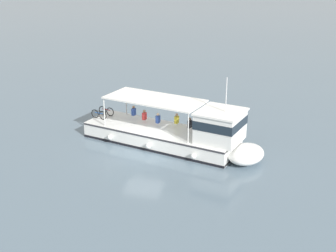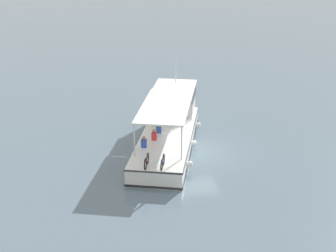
# 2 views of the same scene
# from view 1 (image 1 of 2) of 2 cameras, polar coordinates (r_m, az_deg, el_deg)

# --- Properties ---
(ground_plane) EXTENTS (400.00, 400.00, 0.00)m
(ground_plane) POSITION_cam_1_polar(r_m,az_deg,el_deg) (29.35, -3.20, -3.60)
(ground_plane) COLOR slate
(ferry_main) EXTENTS (13.06, 6.58, 5.32)m
(ferry_main) POSITION_cam_1_polar(r_m,az_deg,el_deg) (29.85, 1.70, -1.02)
(ferry_main) COLOR white
(ferry_main) RESTS_ON ground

